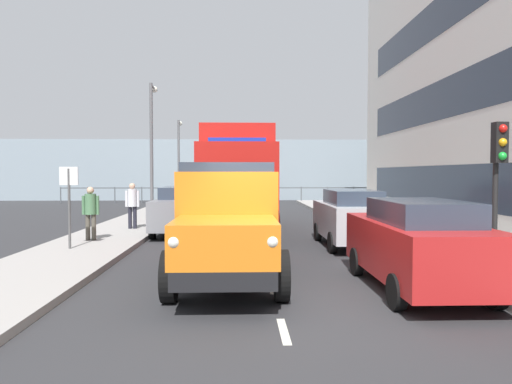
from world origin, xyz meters
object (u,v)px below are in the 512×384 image
at_px(car_teal_oppositeside_1, 198,200).
at_px(street_sign, 69,193).
at_px(truck_vintage_orange, 228,226).
at_px(lorry_cargo_red, 238,177).
at_px(car_maroon_oppositeside_2, 206,195).
at_px(lamp_post_far, 179,153).
at_px(car_grey_oppositeside_0, 183,209).
at_px(car_silver_kerbside_1, 351,217).
at_px(traffic_light_near, 498,162).
at_px(lamp_post_promenade, 152,137).
at_px(pedestrian_couple_b, 132,202).
at_px(pedestrian_by_lamp, 91,209).
at_px(car_red_kerbside_near, 417,243).

xyz_separation_m(car_teal_oppositeside_1, street_sign, (2.57, 10.71, 0.79)).
xyz_separation_m(truck_vintage_orange, car_teal_oppositeside_1, (1.87, -14.37, -0.28)).
distance_m(lorry_cargo_red, car_maroon_oppositeside_2, 11.73).
bearing_deg(lamp_post_far, car_grey_oppositeside_0, 97.84).
distance_m(lamp_post_far, street_sign, 20.27).
bearing_deg(car_silver_kerbside_1, lorry_cargo_red, -42.48).
distance_m(lorry_cargo_red, traffic_light_near, 9.09).
height_order(truck_vintage_orange, traffic_light_near, traffic_light_near).
height_order(lamp_post_promenade, lamp_post_far, lamp_post_promenade).
height_order(car_teal_oppositeside_1, traffic_light_near, traffic_light_near).
bearing_deg(car_grey_oppositeside_0, car_teal_oppositeside_1, -90.00).
distance_m(truck_vintage_orange, lorry_cargo_red, 7.92).
relative_size(truck_vintage_orange, pedestrian_couple_b, 3.31).
xyz_separation_m(pedestrian_couple_b, traffic_light_near, (-9.77, 7.41, 1.32)).
height_order(car_silver_kerbside_1, car_teal_oppositeside_1, same).
height_order(truck_vintage_orange, pedestrian_by_lamp, truck_vintage_orange).
relative_size(car_teal_oppositeside_1, pedestrian_couple_b, 2.30).
relative_size(lorry_cargo_red, car_maroon_oppositeside_2, 1.98).
relative_size(car_grey_oppositeside_0, traffic_light_near, 1.43).
bearing_deg(truck_vintage_orange, car_teal_oppositeside_1, -82.58).
xyz_separation_m(traffic_light_near, lamp_post_far, (10.04, -22.93, 1.17)).
bearing_deg(lamp_post_promenade, car_red_kerbside_near, 118.13).
distance_m(pedestrian_by_lamp, lamp_post_far, 18.74).
bearing_deg(lamp_post_promenade, lamp_post_far, -89.87).
bearing_deg(pedestrian_by_lamp, car_maroon_oppositeside_2, -100.06).
bearing_deg(car_silver_kerbside_1, lamp_post_promenade, -49.51).
bearing_deg(street_sign, traffic_light_near, 165.16).
bearing_deg(lamp_post_far, car_red_kerbside_near, 107.38).
distance_m(car_red_kerbside_near, car_teal_oppositeside_1, 15.96).
bearing_deg(pedestrian_by_lamp, car_grey_oppositeside_0, -132.72).
xyz_separation_m(pedestrian_by_lamp, traffic_light_near, (-10.35, 4.37, 1.35)).
relative_size(car_grey_oppositeside_0, pedestrian_couple_b, 2.69).
xyz_separation_m(car_red_kerbside_near, lamp_post_promenade, (7.63, -14.28, 3.08)).
height_order(car_red_kerbside_near, traffic_light_near, traffic_light_near).
distance_m(pedestrian_by_lamp, lamp_post_promenade, 8.86).
height_order(truck_vintage_orange, lorry_cargo_red, lorry_cargo_red).
xyz_separation_m(car_grey_oppositeside_0, lamp_post_promenade, (2.16, -5.68, 3.08)).
relative_size(car_red_kerbside_near, lamp_post_promenade, 0.66).
xyz_separation_m(lamp_post_promenade, lamp_post_far, (0.02, -10.18, -0.33)).
distance_m(truck_vintage_orange, car_teal_oppositeside_1, 14.49).
relative_size(traffic_light_near, lamp_post_far, 0.55).
relative_size(lorry_cargo_red, traffic_light_near, 2.56).
bearing_deg(lamp_post_far, car_maroon_oppositeside_2, 116.00).
relative_size(car_teal_oppositeside_1, street_sign, 1.74).
xyz_separation_m(truck_vintage_orange, pedestrian_couple_b, (3.79, -8.31, -0.02)).
height_order(car_maroon_oppositeside_2, lamp_post_far, lamp_post_far).
relative_size(car_silver_kerbside_1, lamp_post_far, 0.68).
xyz_separation_m(car_silver_kerbside_1, traffic_light_near, (-2.38, 3.82, 1.58)).
bearing_deg(car_teal_oppositeside_1, lamp_post_promenade, 18.33).
height_order(car_red_kerbside_near, car_teal_oppositeside_1, same).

